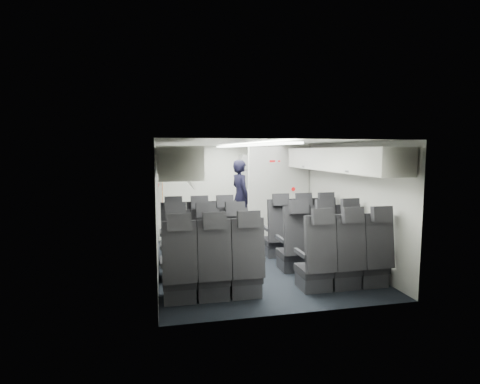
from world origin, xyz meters
name	(u,v)px	position (x,y,z in m)	size (l,w,h in m)	color
cabin_shell	(244,195)	(0.00, 0.00, 1.12)	(3.41, 6.01, 2.16)	black
seat_row_front	(251,237)	(0.00, -0.53, 0.40)	(3.33, 0.56, 1.24)	black
seat_row_mid	(264,249)	(0.00, -1.43, 0.40)	(3.33, 0.56, 1.24)	black
seat_row_rear	(282,266)	(0.00, -2.33, 0.40)	(3.33, 0.56, 1.24)	black
overhead_bin_left_rear	(178,162)	(-1.40, -2.00, 1.86)	(0.53, 1.80, 0.40)	silver
overhead_bin_left_front_open	(170,166)	(-1.44, -0.25, 1.74)	(0.64, 1.70, 0.72)	#9E9E93
overhead_bin_right_rear	(363,161)	(1.40, -2.00, 1.86)	(0.53, 1.80, 0.40)	silver
overhead_bin_right_front	(316,158)	(1.40, -0.25, 1.86)	(0.53, 1.70, 0.40)	silver
bulkhead_partition	(279,192)	(0.98, 0.80, 1.08)	(1.40, 0.15, 2.13)	silver
galley_unit	(256,189)	(0.95, 2.72, 0.95)	(0.85, 0.52, 1.90)	#939399
boarding_door	(160,197)	(-1.64, 1.55, 0.95)	(0.12, 1.27, 1.86)	silver
flight_attendant	(240,196)	(0.29, 1.67, 0.90)	(0.65, 0.43, 1.79)	black
carry_on_bag	(170,162)	(-1.44, -0.25, 1.80)	(0.41, 0.28, 0.24)	black
papers	(248,192)	(0.48, 1.62, 1.02)	(0.22, 0.02, 0.16)	white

